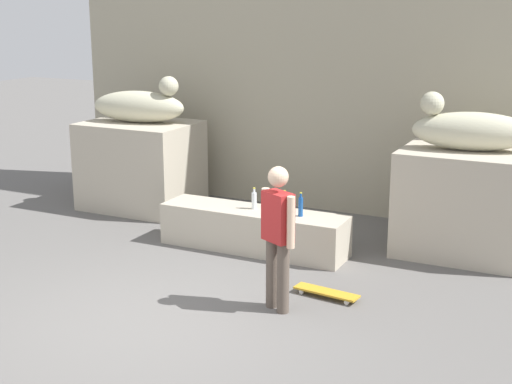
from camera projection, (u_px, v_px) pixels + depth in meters
ground_plane at (148, 319)px, 8.17m from camera, size 40.00×40.00×0.00m
facade_wall at (326, 20)px, 11.99m from camera, size 9.10×0.60×6.21m
pedestal_left at (141, 165)px, 12.44m from camera, size 1.81×1.37×1.46m
pedestal_right at (467, 203)px, 10.14m from camera, size 1.81×1.37×1.46m
statue_reclining_left at (141, 105)px, 12.18m from camera, size 1.67×0.80×0.78m
statue_reclining_right at (470, 130)px, 9.90m from camera, size 1.68×0.86×0.78m
ledge_block at (254, 230)px, 10.38m from camera, size 2.68×0.66×0.59m
skater at (278, 232)px, 8.21m from camera, size 0.49×0.34×1.67m
skateboard at (326, 292)px, 8.76m from camera, size 0.82×0.29×0.08m
bottle_brown at (284, 202)px, 10.27m from camera, size 0.07×0.07×0.28m
bottle_blue at (301, 206)px, 9.97m from camera, size 0.06×0.06×0.33m
bottle_clear at (254, 200)px, 10.32m from camera, size 0.07×0.07×0.31m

